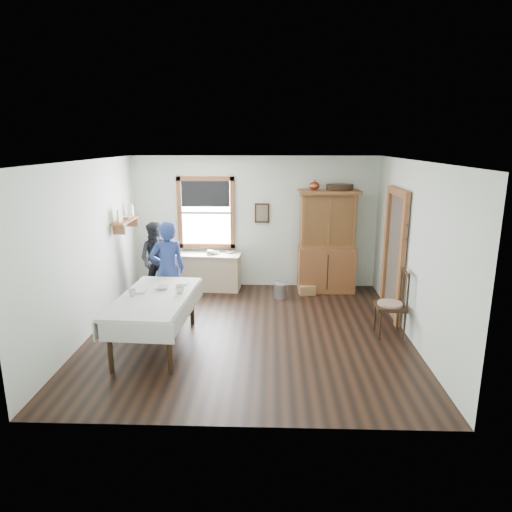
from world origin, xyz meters
name	(u,v)px	position (x,y,z in m)	size (l,w,h in m)	color
room	(249,251)	(0.00, 0.00, 1.35)	(5.01, 5.01, 2.70)	black
window	(206,209)	(-1.00, 2.46, 1.64)	(1.18, 0.07, 1.48)	white
doorway	(395,251)	(2.46, 0.85, 1.16)	(0.09, 1.14, 2.22)	#493E34
wall_shelf	(126,219)	(-2.37, 1.54, 1.57)	(0.24, 1.00, 0.44)	brown
framed_picture	(262,213)	(0.15, 2.46, 1.55)	(0.30, 0.04, 0.40)	black
rug_beater	(406,224)	(2.45, 0.30, 1.72)	(0.27, 0.27, 0.01)	black
work_counter	(209,272)	(-0.94, 2.17, 0.38)	(1.31, 0.50, 0.75)	tan
china_hutch	(327,242)	(1.46, 2.17, 1.03)	(1.21, 0.57, 2.05)	brown
dining_table	(156,321)	(-1.36, -0.53, 0.39)	(1.03, 1.96, 0.78)	silver
spindle_chair	(391,303)	(2.21, -0.03, 0.54)	(0.49, 0.49, 1.07)	black
pail	(281,291)	(0.53, 1.70, 0.14)	(0.27, 0.27, 0.28)	gray
wicker_basket	(307,290)	(1.06, 1.91, 0.09)	(0.31, 0.22, 0.18)	#997045
woman_blue	(168,273)	(-1.43, 0.67, 0.78)	(0.57, 0.37, 1.55)	navy
figure_dark	(157,263)	(-1.87, 1.71, 0.68)	(0.67, 0.52, 1.37)	black
table_cup_a	(180,290)	(-1.01, -0.39, 0.83)	(0.13, 0.13, 0.10)	silver
table_cup_b	(132,293)	(-1.68, -0.54, 0.83)	(0.11, 0.11, 0.10)	silver
table_bowl	(162,287)	(-1.32, -0.21, 0.81)	(0.23, 0.23, 0.06)	silver
counter_book	(226,253)	(-0.59, 2.25, 0.76)	(0.16, 0.21, 0.02)	brown
counter_bowl	(215,253)	(-0.80, 2.16, 0.78)	(0.18, 0.18, 0.06)	silver
shelf_bowl	(126,217)	(-2.37, 1.55, 1.60)	(0.22, 0.22, 0.05)	silver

